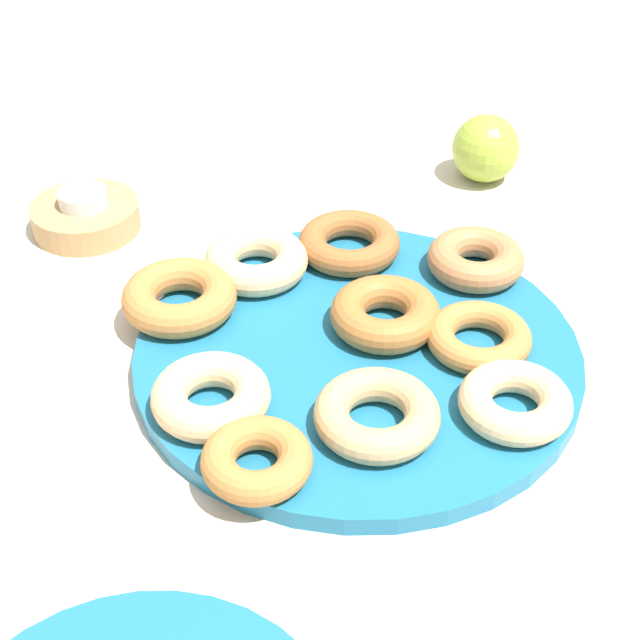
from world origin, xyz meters
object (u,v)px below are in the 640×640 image
Objects in this scene: donut_6 at (257,460)px; donut_9 at (349,243)px; donut_plate at (357,355)px; donut_7 at (179,297)px; donut_4 at (385,314)px; apple at (486,148)px; donut_1 at (515,402)px; donut_5 at (256,260)px; tealight at (83,198)px; candle_holder at (86,217)px; donut_0 at (211,396)px; donut_3 at (476,259)px; donut_8 at (479,337)px; donut_2 at (382,414)px.

donut_6 is 0.84× the size of donut_9.
donut_7 is (0.06, 0.14, 0.02)m from donut_plate.
donut_4 is 0.30m from apple.
apple is at bearing -11.14° from donut_1.
donut_5 is 0.20m from tealight.
candle_holder is at bearing 46.08° from donut_1.
donut_3 is (0.15, -0.23, 0.00)m from donut_0.
donut_4 is (-0.07, 0.09, 0.00)m from donut_3.
donut_5 is 1.09× the size of donut_8.
donut_plate is at bearing 127.81° from donut_3.
donut_6 is at bearing 121.85° from donut_8.
donut_2 is (-0.00, 0.10, 0.00)m from donut_1.
donut_2 is 0.88× the size of candle_holder.
candle_holder is at bearing 68.15° from donut_9.
donut_4 is at bearing -37.40° from donut_6.
donut_6 is 0.28m from donut_9.
donut_5 reaches higher than donut_6.
donut_6 is 1.66× the size of tealight.
apple reaches higher than donut_4.
donut_3 is at bearing -57.25° from donut_0.
donut_6 is 0.38m from candle_holder.
donut_4 is at bearing 149.99° from apple.
donut_plate is at bearing -114.84° from donut_7.
donut_5 is (0.20, 0.08, 0.00)m from donut_2.
donut_0 reaches higher than donut_plate.
tealight reaches higher than donut_8.
donut_2 is at bearing 91.08° from donut_1.
apple is at bearing -47.63° from donut_9.
tealight is at bearing 53.36° from donut_8.
donut_0 is at bearing 74.86° from donut_2.
donut_1 is 0.19m from donut_6.
donut_4 is at bearing 33.93° from donut_1.
candle_holder is at bearing 68.34° from donut_3.
donut_plate is 4.29× the size of donut_1.
donut_8 is at bearing 5.10° from donut_1.
donut_8 is at bearing -150.19° from donut_9.
candle_holder is (0.32, 0.23, -0.02)m from donut_2.
tealight reaches higher than donut_plate.
donut_0 is 0.98× the size of donut_4.
apple is at bearing -31.89° from donut_plate.
donut_plate is 0.10m from donut_8.
donut_3 is 0.11m from donut_4.
donut_3 reaches higher than candle_holder.
donut_7 is (0.15, 0.24, 0.00)m from donut_1.
donut_3 reaches higher than donut_2.
donut_plate is 5.10× the size of apple.
donut_4 reaches higher than donut_plate.
tealight reaches higher than candle_holder.
donut_1 is 0.46m from tealight.
donut_0 is 0.28m from donut_3.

